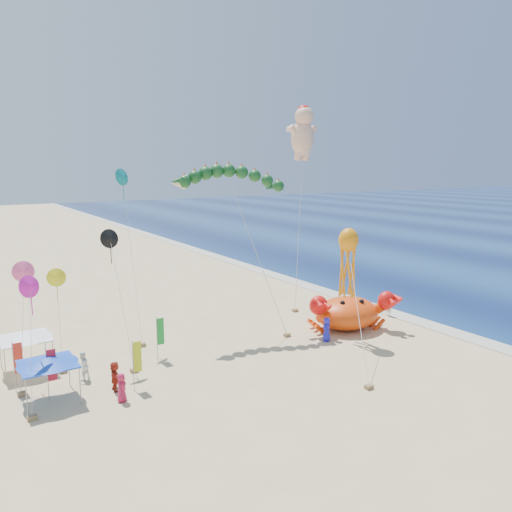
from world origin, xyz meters
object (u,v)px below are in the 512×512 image
Objects in this scene: canopy_blue at (47,361)px; canopy_white at (25,335)px; crab_inflatable at (348,312)px; octopus_kite at (348,258)px; dragon_kite at (230,182)px; cherub_kite at (303,132)px.

canopy_white is at bearing 94.56° from canopy_blue.
crab_inflatable is 2.25× the size of canopy_blue.
dragon_kite is at bearing 132.94° from octopus_kite.
cherub_kite is 2.19× the size of octopus_kite.
cherub_kite reaches higher than octopus_kite.
cherub_kite is at bearing 68.41° from octopus_kite.
canopy_blue is at bearing -179.16° from crab_inflatable.
octopus_kite is 22.10m from canopy_blue.
dragon_kite is 18.48m from canopy_white.
crab_inflatable is 18.59m from cherub_kite.
dragon_kite is (-8.26, 5.17, 10.75)m from crab_inflatable.
dragon_kite is at bearing 147.95° from crab_inflatable.
dragon_kite is 3.95× the size of canopy_blue.
octopus_kite is at bearing -136.63° from crab_inflatable.
cherub_kite is 5.66× the size of canopy_white.
dragon_kite is at bearing 19.87° from canopy_blue.
cherub_kite is 31.82m from canopy_blue.
canopy_blue and canopy_white have the same top height.
crab_inflatable is at bearing -105.81° from cherub_kite.
canopy_blue is at bearing -158.22° from cherub_kite.
canopy_blue is (-26.40, -10.55, -14.28)m from cherub_kite.
dragon_kite reaches higher than canopy_blue.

